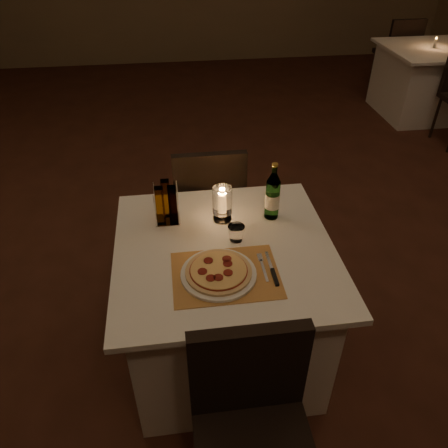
{
  "coord_description": "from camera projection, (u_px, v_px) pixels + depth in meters",
  "views": [
    {
      "loc": [
        -0.31,
        -1.97,
        2.01
      ],
      "look_at": [
        -0.1,
        -0.44,
        0.86
      ],
      "focal_mm": 35.0,
      "sensor_mm": 36.0,
      "label": 1
    }
  ],
  "objects": [
    {
      "name": "water_bottle",
      "position": [
        273.0,
        196.0,
        2.11
      ],
      "size": [
        0.07,
        0.07,
        0.3
      ],
      "color": "#69AA5B",
      "rests_on": "main_table"
    },
    {
      "name": "chair_far",
      "position": [
        209.0,
        198.0,
        2.67
      ],
      "size": [
        0.42,
        0.42,
        0.9
      ],
      "color": "black",
      "rests_on": "ground"
    },
    {
      "name": "knife",
      "position": [
        274.0,
        274.0,
        1.84
      ],
      "size": [
        0.02,
        0.22,
        0.01
      ],
      "color": "black",
      "rests_on": "placemat"
    },
    {
      "name": "fork",
      "position": [
        262.0,
        265.0,
        1.88
      ],
      "size": [
        0.02,
        0.18,
        0.0
      ],
      "color": "silver",
      "rests_on": "placemat"
    },
    {
      "name": "pizza",
      "position": [
        219.0,
        271.0,
        1.82
      ],
      "size": [
        0.28,
        0.28,
        0.02
      ],
      "color": "#D8B77F",
      "rests_on": "plate"
    },
    {
      "name": "plate",
      "position": [
        219.0,
        274.0,
        1.83
      ],
      "size": [
        0.32,
        0.32,
        0.01
      ],
      "primitive_type": "cylinder",
      "color": "white",
      "rests_on": "placemat"
    },
    {
      "name": "neighbor_candle_right",
      "position": [
        435.0,
        43.0,
        4.66
      ],
      "size": [
        0.03,
        0.03,
        0.11
      ],
      "color": "white",
      "rests_on": "neighbor_table_right"
    },
    {
      "name": "main_table",
      "position": [
        225.0,
        303.0,
        2.21
      ],
      "size": [
        1.0,
        1.0,
        0.74
      ],
      "color": "white",
      "rests_on": "ground"
    },
    {
      "name": "chair_near",
      "position": [
        252.0,
        418.0,
        1.53
      ],
      "size": [
        0.42,
        0.42,
        0.9
      ],
      "color": "black",
      "rests_on": "ground"
    },
    {
      "name": "cruet_caddy",
      "position": [
        166.0,
        204.0,
        2.1
      ],
      "size": [
        0.12,
        0.12,
        0.21
      ],
      "color": "white",
      "rests_on": "main_table"
    },
    {
      "name": "neighbor_chair_rb",
      "position": [
        399.0,
        48.0,
        5.37
      ],
      "size": [
        0.42,
        0.42,
        0.9
      ],
      "color": "black",
      "rests_on": "ground"
    },
    {
      "name": "neighbor_table_right",
      "position": [
        425.0,
        82.0,
        4.91
      ],
      "size": [
        1.0,
        1.0,
        0.74
      ],
      "color": "white",
      "rests_on": "ground"
    },
    {
      "name": "placemat",
      "position": [
        226.0,
        275.0,
        1.84
      ],
      "size": [
        0.45,
        0.34,
        0.0
      ],
      "primitive_type": "cube",
      "color": "#BF8342",
      "rests_on": "main_table"
    },
    {
      "name": "hurricane_candle",
      "position": [
        222.0,
        201.0,
        2.1
      ],
      "size": [
        0.09,
        0.09,
        0.18
      ],
      "color": "white",
      "rests_on": "main_table"
    },
    {
      "name": "floor",
      "position": [
        230.0,
        291.0,
        2.81
      ],
      "size": [
        8.0,
        10.0,
        0.02
      ],
      "primitive_type": "cube",
      "color": "#452116",
      "rests_on": "ground"
    },
    {
      "name": "tumbler",
      "position": [
        236.0,
        233.0,
        2.01
      ],
      "size": [
        0.08,
        0.08,
        0.08
      ],
      "primitive_type": null,
      "color": "white",
      "rests_on": "main_table"
    }
  ]
}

